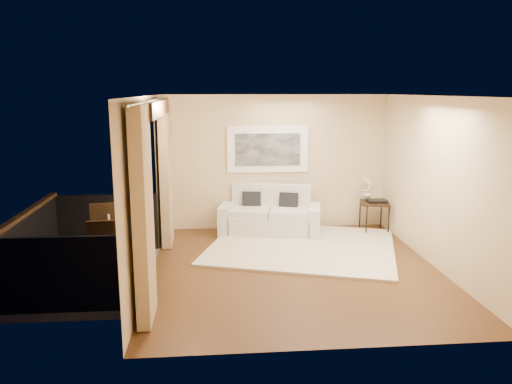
{
  "coord_description": "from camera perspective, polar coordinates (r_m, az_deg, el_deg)",
  "views": [
    {
      "loc": [
        -1.28,
        -7.41,
        2.79
      ],
      "look_at": [
        -0.53,
        1.03,
        1.05
      ],
      "focal_mm": 35.0,
      "sensor_mm": 36.0,
      "label": 1
    }
  ],
  "objects": [
    {
      "name": "glass_b",
      "position": [
        8.08,
        -14.96,
        -2.99
      ],
      "size": [
        0.06,
        0.06,
        0.12
      ],
      "primitive_type": "cylinder",
      "color": "silver",
      "rests_on": "bistro_table"
    },
    {
      "name": "rug",
      "position": [
        9.09,
        5.28,
        -6.18
      ],
      "size": [
        3.92,
        3.66,
        0.04
      ],
      "primitive_type": "cube",
      "rotation": [
        0.0,
        0.0,
        -0.31
      ],
      "color": "beige",
      "rests_on": "floor"
    },
    {
      "name": "sofa",
      "position": [
        9.88,
        1.64,
        -2.81
      ],
      "size": [
        2.08,
        1.22,
        0.94
      ],
      "rotation": [
        0.0,
        0.0,
        -0.21
      ],
      "color": "silver",
      "rests_on": "floor"
    },
    {
      "name": "balcony_chair_near",
      "position": [
        7.11,
        -16.93,
        -6.75
      ],
      "size": [
        0.48,
        0.49,
        1.05
      ],
      "rotation": [
        0.0,
        0.0,
        0.07
      ],
      "color": "black",
      "rests_on": "balcony"
    },
    {
      "name": "artwork",
      "position": [
        10.0,
        1.35,
        4.89
      ],
      "size": [
        1.62,
        0.07,
        0.92
      ],
      "color": "white",
      "rests_on": "room_shell"
    },
    {
      "name": "vase",
      "position": [
        7.95,
        -16.48,
        -3.09
      ],
      "size": [
        0.04,
        0.04,
        0.18
      ],
      "primitive_type": "cylinder",
      "color": "white",
      "rests_on": "bistro_table"
    },
    {
      "name": "tray",
      "position": [
        10.16,
        13.62,
        -1.0
      ],
      "size": [
        0.39,
        0.3,
        0.05
      ],
      "primitive_type": "cube",
      "rotation": [
        0.0,
        0.0,
        -0.05
      ],
      "color": "black",
      "rests_on": "side_table"
    },
    {
      "name": "balcony",
      "position": [
        8.11,
        -19.45,
        -7.86
      ],
      "size": [
        1.81,
        2.6,
        1.17
      ],
      "color": "#605B56",
      "rests_on": "ground"
    },
    {
      "name": "curtains",
      "position": [
        7.6,
        -11.27,
        0.35
      ],
      "size": [
        0.16,
        4.8,
        2.64
      ],
      "color": "tan",
      "rests_on": "ground"
    },
    {
      "name": "orchid",
      "position": [
        10.22,
        12.61,
        0.42
      ],
      "size": [
        0.31,
        0.32,
        0.5
      ],
      "primitive_type": "imported",
      "rotation": [
        0.0,
        0.0,
        0.85
      ],
      "color": "white",
      "rests_on": "side_table"
    },
    {
      "name": "balcony_chair_far",
      "position": [
        8.26,
        -16.74,
        -4.09
      ],
      "size": [
        0.55,
        0.56,
        1.07
      ],
      "rotation": [
        0.0,
        0.0,
        3.36
      ],
      "color": "black",
      "rests_on": "balcony"
    },
    {
      "name": "room_shell",
      "position": [
        7.46,
        -11.79,
        9.3
      ],
      "size": [
        5.0,
        6.4,
        5.0
      ],
      "color": "white",
      "rests_on": "ground"
    },
    {
      "name": "candle",
      "position": [
        8.26,
        -15.12,
        -2.85
      ],
      "size": [
        0.06,
        0.06,
        0.07
      ],
      "primitive_type": "cylinder",
      "color": "red",
      "rests_on": "bistro_table"
    },
    {
      "name": "glass_a",
      "position": [
        8.0,
        -14.95,
        -3.12
      ],
      "size": [
        0.06,
        0.06,
        0.12
      ],
      "primitive_type": "cylinder",
      "color": "silver",
      "rests_on": "bistro_table"
    },
    {
      "name": "bistro_table",
      "position": [
        8.16,
        -15.75,
        -3.93
      ],
      "size": [
        0.78,
        0.78,
        0.75
      ],
      "rotation": [
        0.0,
        0.0,
        0.28
      ],
      "color": "black",
      "rests_on": "balcony"
    },
    {
      "name": "floor",
      "position": [
        8.02,
        4.46,
        -8.78
      ],
      "size": [
        5.0,
        5.0,
        0.0
      ],
      "primitive_type": "plane",
      "color": "#4F3017",
      "rests_on": "ground"
    },
    {
      "name": "ice_bucket",
      "position": [
        8.22,
        -16.41,
        -2.53
      ],
      "size": [
        0.18,
        0.18,
        0.2
      ],
      "primitive_type": "cylinder",
      "color": "white",
      "rests_on": "bistro_table"
    },
    {
      "name": "side_table",
      "position": [
        10.19,
        13.4,
        -1.42
      ],
      "size": [
        0.67,
        0.67,
        0.61
      ],
      "rotation": [
        0.0,
        0.0,
        -0.24
      ],
      "color": "black",
      "rests_on": "floor"
    }
  ]
}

